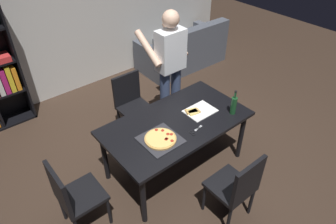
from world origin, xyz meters
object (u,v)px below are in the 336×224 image
(person_serving_pizza, at_px, (170,65))
(kitchen_scissors, at_px, (194,131))
(dining_table, at_px, (176,126))
(chair_far_side, at_px, (131,101))
(pepperoni_pizza_on_tray, at_px, (160,139))
(wine_bottle, at_px, (234,105))
(chair_near_camera, at_px, (237,186))
(couch, at_px, (183,52))
(chair_left_end, at_px, (72,195))

(person_serving_pizza, relative_size, kitchen_scissors, 8.88)
(dining_table, height_order, person_serving_pizza, person_serving_pizza)
(chair_far_side, xyz_separation_m, kitchen_scissors, (0.04, -1.22, 0.24))
(pepperoni_pizza_on_tray, bearing_deg, wine_bottle, -10.07)
(chair_far_side, distance_m, person_serving_pizza, 0.74)
(chair_near_camera, bearing_deg, kitchen_scissors, 86.79)
(chair_near_camera, bearing_deg, couch, 57.17)
(dining_table, xyz_separation_m, pepperoni_pizza_on_tray, (-0.34, -0.13, 0.09))
(chair_far_side, xyz_separation_m, couch, (1.90, 1.03, -0.21))
(chair_near_camera, height_order, couch, chair_near_camera)
(chair_left_end, relative_size, person_serving_pizza, 0.51)
(wine_bottle, distance_m, kitchen_scissors, 0.60)
(person_serving_pizza, height_order, kitchen_scissors, person_serving_pizza)
(chair_left_end, bearing_deg, chair_far_side, 35.55)
(chair_near_camera, relative_size, pepperoni_pizza_on_tray, 2.22)
(dining_table, bearing_deg, couch, 46.29)
(chair_near_camera, distance_m, chair_left_end, 1.65)
(person_serving_pizza, bearing_deg, couch, 42.03)
(dining_table, xyz_separation_m, chair_left_end, (-1.34, 0.00, -0.17))
(dining_table, height_order, wine_bottle, wine_bottle)
(pepperoni_pizza_on_tray, bearing_deg, chair_near_camera, -67.73)
(dining_table, bearing_deg, person_serving_pizza, 55.19)
(chair_far_side, height_order, person_serving_pizza, person_serving_pizza)
(chair_left_end, bearing_deg, kitchen_scissors, -10.91)
(chair_left_end, distance_m, pepperoni_pizza_on_tray, 1.04)
(kitchen_scissors, bearing_deg, wine_bottle, -3.81)
(person_serving_pizza, distance_m, wine_bottle, 1.06)
(dining_table, distance_m, kitchen_scissors, 0.28)
(dining_table, xyz_separation_m, chair_far_side, (0.00, 0.96, -0.17))
(dining_table, height_order, couch, couch)
(dining_table, distance_m, wine_bottle, 0.72)
(chair_near_camera, bearing_deg, dining_table, 90.00)
(chair_near_camera, distance_m, chair_far_side, 1.91)
(pepperoni_pizza_on_tray, relative_size, kitchen_scissors, 2.06)
(person_serving_pizza, bearing_deg, wine_bottle, -83.69)
(pepperoni_pizza_on_tray, bearing_deg, dining_table, 21.59)
(pepperoni_pizza_on_tray, distance_m, kitchen_scissors, 0.40)
(couch, height_order, wine_bottle, wine_bottle)
(kitchen_scissors, bearing_deg, dining_table, 98.30)
(couch, xyz_separation_m, pepperoni_pizza_on_tray, (-2.24, -2.12, 0.46))
(dining_table, height_order, chair_near_camera, chair_near_camera)
(chair_near_camera, bearing_deg, chair_left_end, 144.45)
(person_serving_pizza, distance_m, kitchen_scissors, 1.13)
(chair_far_side, distance_m, couch, 2.17)
(chair_near_camera, distance_m, wine_bottle, 0.97)
(chair_left_end, bearing_deg, wine_bottle, -8.81)
(chair_near_camera, distance_m, kitchen_scissors, 0.73)
(dining_table, relative_size, pepperoni_pizza_on_tray, 4.21)
(chair_far_side, bearing_deg, kitchen_scissors, -88.18)
(chair_far_side, distance_m, pepperoni_pizza_on_tray, 1.17)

